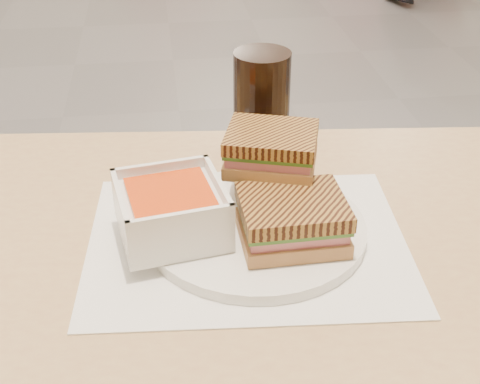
{
  "coord_description": "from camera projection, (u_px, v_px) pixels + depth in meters",
  "views": [
    {
      "loc": [
        -0.07,
        -2.64,
        1.22
      ],
      "look_at": [
        0.01,
        -2.0,
        0.82
      ],
      "focal_mm": 49.06,
      "sensor_mm": 36.0,
      "label": 1
    }
  ],
  "objects": [
    {
      "name": "main_table",
      "position": [
        211.0,
        342.0,
        0.81
      ],
      "size": [
        1.26,
        0.81,
        0.75
      ],
      "color": "tan",
      "rests_on": "ground"
    },
    {
      "name": "tray_liner",
      "position": [
        247.0,
        241.0,
        0.79
      ],
      "size": [
        0.4,
        0.32,
        0.0
      ],
      "color": "white",
      "rests_on": "main_table"
    },
    {
      "name": "plate",
      "position": [
        256.0,
        228.0,
        0.8
      ],
      "size": [
        0.27,
        0.27,
        0.01
      ],
      "color": "white",
      "rests_on": "tray_liner"
    },
    {
      "name": "soup_bowl",
      "position": [
        171.0,
        212.0,
        0.76
      ],
      "size": [
        0.14,
        0.14,
        0.06
      ],
      "color": "white",
      "rests_on": "plate"
    },
    {
      "name": "panini_lower",
      "position": [
        292.0,
        220.0,
        0.75
      ],
      "size": [
        0.12,
        0.1,
        0.05
      ],
      "color": "#BB7E4E",
      "rests_on": "plate"
    },
    {
      "name": "panini_upper",
      "position": [
        271.0,
        149.0,
        0.8
      ],
      "size": [
        0.13,
        0.12,
        0.05
      ],
      "color": "#BB7E4E",
      "rests_on": "panini_lower"
    },
    {
      "name": "cola_glass",
      "position": [
        261.0,
        110.0,
        0.91
      ],
      "size": [
        0.08,
        0.08,
        0.17
      ],
      "color": "black",
      "rests_on": "main_table"
    }
  ]
}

